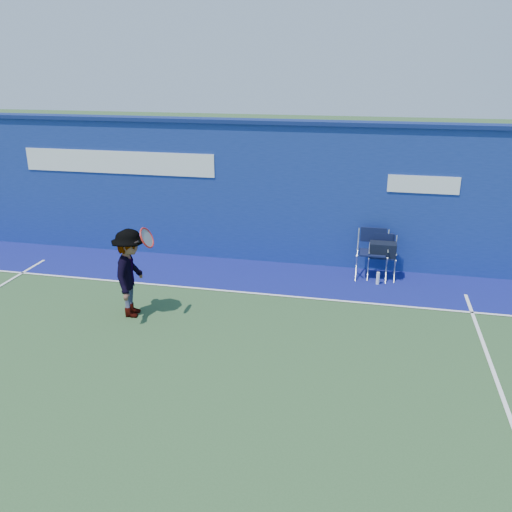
% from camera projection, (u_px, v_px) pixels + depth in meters
% --- Properties ---
extents(ground, '(80.00, 80.00, 0.00)m').
position_uv_depth(ground, '(169.00, 381.00, 7.60)').
color(ground, '#2E4E29').
rests_on(ground, ground).
extents(stadium_wall, '(24.00, 0.50, 3.08)m').
position_uv_depth(stadium_wall, '(250.00, 191.00, 11.85)').
color(stadium_wall, navy).
rests_on(stadium_wall, ground).
extents(out_of_bounds_strip, '(24.00, 1.80, 0.01)m').
position_uv_depth(out_of_bounds_strip, '(239.00, 275.00, 11.36)').
color(out_of_bounds_strip, navy).
rests_on(out_of_bounds_strip, ground).
extents(court_lines, '(24.00, 12.00, 0.01)m').
position_uv_depth(court_lines, '(183.00, 358.00, 8.14)').
color(court_lines, white).
rests_on(court_lines, out_of_bounds_strip).
extents(directors_chair_left, '(0.53, 0.49, 0.90)m').
position_uv_depth(directors_chair_left, '(382.00, 260.00, 11.08)').
color(directors_chair_left, silver).
rests_on(directors_chair_left, ground).
extents(directors_chair_right, '(0.60, 0.54, 1.00)m').
position_uv_depth(directors_chair_right, '(371.00, 263.00, 11.12)').
color(directors_chair_right, silver).
rests_on(directors_chair_right, ground).
extents(water_bottle, '(0.07, 0.07, 0.26)m').
position_uv_depth(water_bottle, '(378.00, 278.00, 10.84)').
color(water_bottle, white).
rests_on(water_bottle, ground).
extents(tennis_player, '(0.86, 1.09, 1.67)m').
position_uv_depth(tennis_player, '(131.00, 273.00, 9.32)').
color(tennis_player, '#EA4738').
rests_on(tennis_player, ground).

